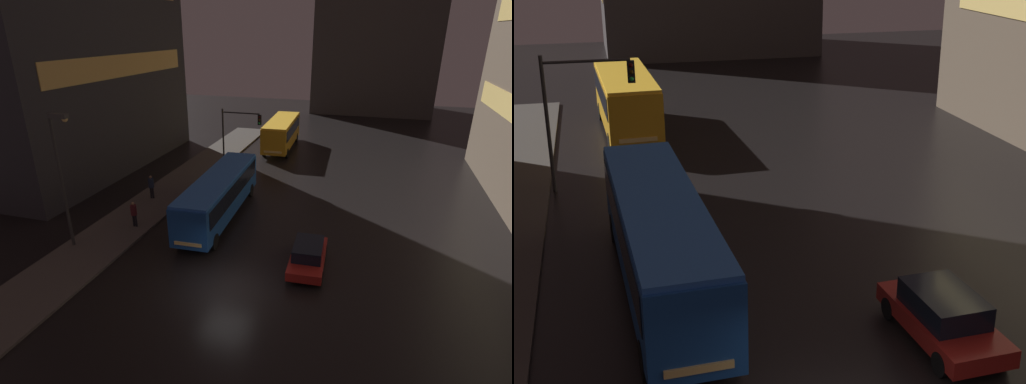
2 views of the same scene
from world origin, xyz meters
TOP-DOWN VIEW (x-y plane):
  - ground_plane at (0.00, 0.00)m, footprint 120.00×120.00m
  - sidewalk_left at (-9.00, 10.00)m, footprint 4.00×48.00m
  - building_left_tower at (-19.53, 15.19)m, footprint 10.07×22.70m
  - building_far_backdrop at (5.45, 53.04)m, footprint 18.07×12.00m
  - bus_near at (-3.29, 7.85)m, footprint 2.86×11.45m
  - bus_far at (-3.21, 26.24)m, footprint 3.04×9.66m
  - car_taxi at (3.66, 3.33)m, footprint 2.06×4.37m
  - pedestrian_near at (-8.09, 4.67)m, footprint 0.51×0.51m
  - pedestrian_mid at (-9.49, 9.29)m, footprint 0.60×0.60m
  - traffic_light_main at (-5.45, 17.82)m, footprint 3.71×0.35m
  - street_lamp_sidewalk at (-10.10, 1.46)m, footprint 1.25×0.36m

SIDE VIEW (x-z plane):
  - ground_plane at x=0.00m, z-range 0.00..0.00m
  - sidewalk_left at x=-9.00m, z-range 0.00..0.15m
  - car_taxi at x=3.66m, z-range 0.02..1.47m
  - pedestrian_near at x=-8.09m, z-range 0.33..2.08m
  - pedestrian_mid at x=-9.49m, z-range 0.35..2.18m
  - bus_near at x=-3.29m, z-range 0.36..3.48m
  - bus_far at x=-3.21m, z-range 0.38..3.63m
  - traffic_light_main at x=-5.45m, z-range 1.07..6.77m
  - street_lamp_sidewalk at x=-10.10m, z-range 1.41..9.43m
  - building_far_backdrop at x=5.45m, z-range 0.00..18.68m
  - building_left_tower at x=-19.53m, z-range 0.00..25.70m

